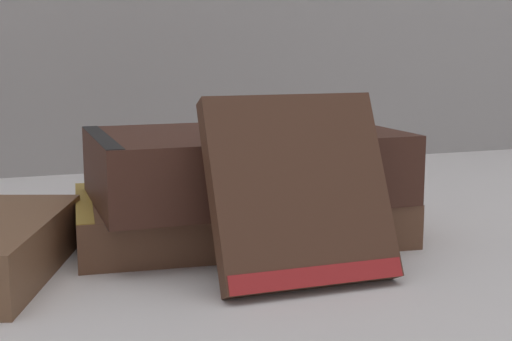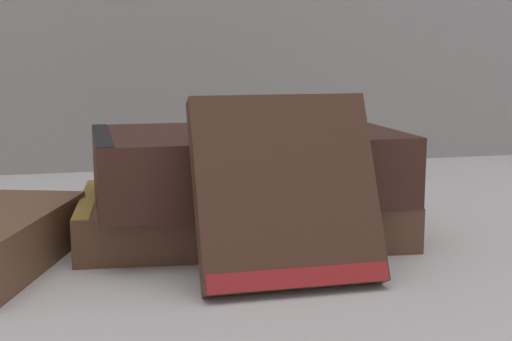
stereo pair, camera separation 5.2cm
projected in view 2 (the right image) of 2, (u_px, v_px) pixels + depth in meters
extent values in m
plane|color=silver|center=(201.00, 258.00, 0.51)|extent=(3.00, 3.00, 0.00)
cube|color=brown|center=(240.00, 214.00, 0.57)|extent=(0.26, 0.17, 0.03)
cube|color=olive|center=(89.00, 219.00, 0.55)|extent=(0.03, 0.15, 0.03)
cube|color=#422319|center=(247.00, 164.00, 0.55)|extent=(0.23, 0.14, 0.05)
cube|color=black|center=(103.00, 170.00, 0.52)|extent=(0.01, 0.14, 0.05)
cube|color=#4C2D1E|center=(286.00, 191.00, 0.45)|extent=(0.12, 0.07, 0.12)
cube|color=#B22323|center=(297.00, 279.00, 0.43)|extent=(0.11, 0.02, 0.02)
cylinder|color=white|center=(288.00, 130.00, 0.52)|extent=(0.05, 0.05, 0.01)
torus|color=#B2B2B7|center=(288.00, 130.00, 0.52)|extent=(0.06, 0.06, 0.01)
sphere|color=#B2B2B7|center=(278.00, 126.00, 0.55)|extent=(0.01, 0.01, 0.01)
torus|color=black|center=(127.00, 198.00, 0.70)|extent=(0.04, 0.04, 0.00)
torus|color=black|center=(175.00, 196.00, 0.71)|extent=(0.04, 0.04, 0.00)
cylinder|color=black|center=(151.00, 197.00, 0.70)|extent=(0.01, 0.00, 0.00)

